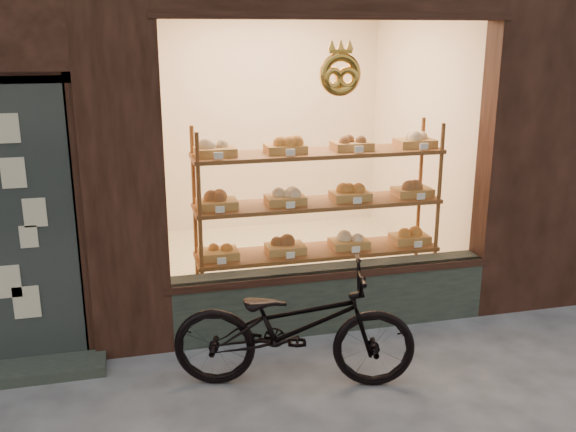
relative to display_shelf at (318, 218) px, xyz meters
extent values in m
cube|color=#232825|center=(0.00, -0.42, -0.59)|extent=(2.70, 0.25, 0.55)
cube|color=#2A2F30|center=(-2.45, -0.49, 0.24)|extent=(0.90, 0.04, 2.15)
cube|color=#232825|center=(-2.45, -0.65, -0.82)|extent=(1.15, 0.35, 0.08)
torus|color=gold|center=(0.00, -0.53, 1.29)|extent=(0.33, 0.07, 0.33)
cube|color=brown|center=(0.00, 0.00, -0.81)|extent=(2.20, 0.45, 0.04)
cube|color=brown|center=(0.00, 0.00, -0.31)|extent=(2.20, 0.45, 0.03)
cube|color=brown|center=(0.00, 0.00, 0.14)|extent=(2.20, 0.45, 0.04)
cube|color=brown|center=(0.00, 0.00, 0.59)|extent=(2.20, 0.45, 0.04)
cylinder|color=brown|center=(-1.07, -0.19, -0.01)|extent=(0.04, 0.04, 1.70)
cylinder|color=brown|center=(1.07, -0.19, -0.01)|extent=(0.04, 0.04, 1.70)
cylinder|color=brown|center=(-1.07, 0.20, -0.01)|extent=(0.04, 0.04, 1.70)
cylinder|color=brown|center=(1.07, 0.20, -0.01)|extent=(0.04, 0.04, 1.70)
cube|color=#A28540|center=(-0.90, 0.00, -0.26)|extent=(0.34, 0.24, 0.07)
sphere|color=#BD6528|center=(-0.90, 0.00, -0.17)|extent=(0.11, 0.11, 0.11)
cube|color=white|center=(-0.90, -0.18, -0.26)|extent=(0.07, 0.01, 0.05)
cube|color=#A28540|center=(-0.30, 0.00, -0.26)|extent=(0.34, 0.24, 0.07)
sphere|color=brown|center=(-0.30, 0.00, -0.17)|extent=(0.11, 0.11, 0.11)
cube|color=white|center=(-0.30, -0.18, -0.26)|extent=(0.08, 0.01, 0.05)
cube|color=#A28540|center=(0.30, 0.00, -0.26)|extent=(0.34, 0.24, 0.07)
sphere|color=beige|center=(0.30, 0.00, -0.17)|extent=(0.11, 0.11, 0.11)
cube|color=white|center=(0.30, -0.18, -0.26)|extent=(0.07, 0.01, 0.05)
cube|color=#A28540|center=(0.90, 0.00, -0.26)|extent=(0.34, 0.24, 0.07)
sphere|color=#BD6528|center=(0.90, 0.00, -0.17)|extent=(0.11, 0.11, 0.11)
cube|color=white|center=(0.90, -0.18, -0.26)|extent=(0.08, 0.01, 0.05)
cube|color=#A28540|center=(-0.90, 0.00, 0.19)|extent=(0.34, 0.24, 0.07)
sphere|color=brown|center=(-0.90, 0.00, 0.28)|extent=(0.11, 0.11, 0.11)
cube|color=white|center=(-0.90, -0.18, 0.19)|extent=(0.07, 0.01, 0.06)
cube|color=#A28540|center=(-0.30, 0.00, 0.19)|extent=(0.34, 0.24, 0.07)
sphere|color=beige|center=(-0.30, 0.00, 0.28)|extent=(0.11, 0.11, 0.11)
cube|color=white|center=(-0.30, -0.18, 0.19)|extent=(0.08, 0.01, 0.06)
cube|color=#A28540|center=(0.30, 0.00, 0.19)|extent=(0.34, 0.24, 0.07)
sphere|color=#BD6528|center=(0.30, 0.00, 0.28)|extent=(0.11, 0.11, 0.11)
cube|color=white|center=(0.30, -0.18, 0.19)|extent=(0.07, 0.01, 0.06)
cube|color=#A28540|center=(0.90, 0.00, 0.19)|extent=(0.34, 0.24, 0.07)
sphere|color=brown|center=(0.90, 0.00, 0.28)|extent=(0.11, 0.11, 0.11)
cube|color=white|center=(0.90, -0.18, 0.19)|extent=(0.08, 0.01, 0.06)
cube|color=#A28540|center=(-0.90, 0.00, 0.64)|extent=(0.34, 0.24, 0.07)
sphere|color=beige|center=(-0.90, 0.00, 0.73)|extent=(0.11, 0.11, 0.11)
cube|color=white|center=(-0.90, -0.18, 0.64)|extent=(0.07, 0.01, 0.06)
cube|color=#A28540|center=(-0.30, 0.00, 0.64)|extent=(0.34, 0.24, 0.07)
sphere|color=#BD6528|center=(-0.30, 0.00, 0.73)|extent=(0.11, 0.11, 0.11)
cube|color=white|center=(-0.30, -0.18, 0.64)|extent=(0.08, 0.01, 0.06)
cube|color=#A28540|center=(0.30, 0.00, 0.64)|extent=(0.34, 0.24, 0.07)
sphere|color=brown|center=(0.30, 0.00, 0.73)|extent=(0.11, 0.11, 0.11)
cube|color=white|center=(0.30, -0.18, 0.64)|extent=(0.07, 0.01, 0.06)
cube|color=#A28540|center=(0.90, 0.00, 0.64)|extent=(0.34, 0.24, 0.07)
sphere|color=beige|center=(0.90, 0.00, 0.73)|extent=(0.11, 0.11, 0.11)
cube|color=white|center=(0.90, -0.18, 0.64)|extent=(0.08, 0.01, 0.06)
imported|color=black|center=(-0.55, -1.24, -0.41)|extent=(1.81, 1.03, 0.90)
camera|label=1|loc=(-1.60, -5.26, 1.59)|focal=40.00mm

